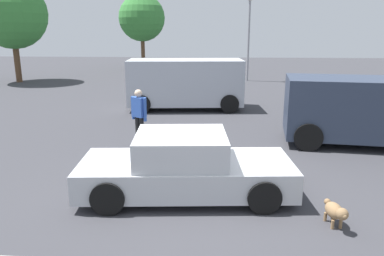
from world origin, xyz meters
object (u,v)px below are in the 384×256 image
at_px(suv_dark, 369,109).
at_px(pedestrian, 139,112).
at_px(sedan_foreground, 185,167).
at_px(van_white, 186,82).
at_px(light_post_mid, 249,22).
at_px(dog, 335,211).

height_order(suv_dark, pedestrian, suv_dark).
height_order(sedan_foreground, van_white, van_white).
distance_m(suv_dark, light_post_mid, 14.70).
bearing_deg(light_post_mid, sedan_foreground, -98.73).
height_order(sedan_foreground, light_post_mid, light_post_mid).
bearing_deg(sedan_foreground, light_post_mid, 76.99).
relative_size(sedan_foreground, van_white, 0.89).
bearing_deg(pedestrian, light_post_mid, -163.98).
height_order(dog, van_white, van_white).
xyz_separation_m(sedan_foreground, dog, (2.70, -1.14, -0.32)).
relative_size(sedan_foreground, pedestrian, 2.69).
bearing_deg(pedestrian, suv_dark, 125.53).
distance_m(van_white, pedestrian, 5.33).
relative_size(dog, van_white, 0.14).
height_order(van_white, light_post_mid, light_post_mid).
distance_m(dog, suv_dark, 5.55).
xyz_separation_m(van_white, suv_dark, (5.74, -4.92, -0.06)).
bearing_deg(sedan_foreground, dog, -27.12).
bearing_deg(suv_dark, light_post_mid, 106.33).
bearing_deg(pedestrian, van_white, -157.72).
distance_m(sedan_foreground, van_white, 8.77).
xyz_separation_m(van_white, light_post_mid, (3.43, 9.32, 2.70)).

